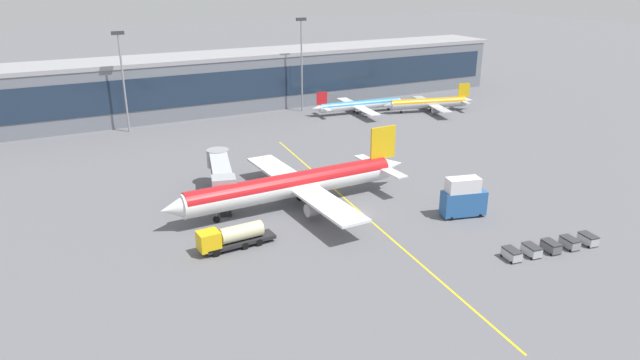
% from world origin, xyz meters
% --- Properties ---
extents(ground_plane, '(700.00, 700.00, 0.00)m').
position_xyz_m(ground_plane, '(0.00, 0.00, 0.00)').
color(ground_plane, slate).
extents(apron_lead_in_line, '(8.95, 79.56, 0.01)m').
position_xyz_m(apron_lead_in_line, '(0.79, 2.00, 0.00)').
color(apron_lead_in_line, yellow).
rests_on(apron_lead_in_line, ground_plane).
extents(terminal_building, '(154.62, 16.80, 15.01)m').
position_xyz_m(terminal_building, '(13.64, 78.29, 7.52)').
color(terminal_building, slate).
rests_on(terminal_building, ground_plane).
extents(main_airliner, '(42.65, 33.80, 11.00)m').
position_xyz_m(main_airliner, '(-7.58, 7.31, 3.66)').
color(main_airliner, white).
rests_on(main_airliner, ground_plane).
extents(jet_bridge, '(7.66, 17.62, 6.37)m').
position_xyz_m(jet_bridge, '(-16.64, 16.40, 4.66)').
color(jet_bridge, '#B2B7BC').
rests_on(jet_bridge, ground_plane).
extents(fuel_tanker, '(10.90, 3.06, 3.25)m').
position_xyz_m(fuel_tanker, '(-21.52, -2.20, 1.75)').
color(fuel_tanker, '#232326').
rests_on(fuel_tanker, ground_plane).
extents(catering_lift, '(7.21, 4.13, 6.30)m').
position_xyz_m(catering_lift, '(13.66, -8.44, 3.07)').
color(catering_lift, '#285B9E').
rests_on(catering_lift, ground_plane).
extents(baggage_cart_0, '(1.92, 2.83, 1.48)m').
position_xyz_m(baggage_cart_0, '(9.94, -22.38, 0.78)').
color(baggage_cart_0, '#B2B7BC').
rests_on(baggage_cart_0, ground_plane).
extents(baggage_cart_1, '(1.92, 2.83, 1.48)m').
position_xyz_m(baggage_cart_1, '(13.12, -22.80, 0.78)').
color(baggage_cart_1, '#B2B7BC').
rests_on(baggage_cart_1, ground_plane).
extents(baggage_cart_2, '(1.92, 2.83, 1.48)m').
position_xyz_m(baggage_cart_2, '(16.29, -23.22, 0.78)').
color(baggage_cart_2, '#595B60').
rests_on(baggage_cart_2, ground_plane).
extents(baggage_cart_3, '(1.92, 2.83, 1.48)m').
position_xyz_m(baggage_cart_3, '(19.46, -23.63, 0.78)').
color(baggage_cart_3, gray).
rests_on(baggage_cart_3, ground_plane).
extents(baggage_cart_4, '(1.92, 2.83, 1.48)m').
position_xyz_m(baggage_cart_4, '(22.63, -24.05, 0.78)').
color(baggage_cart_4, '#B2B7BC').
rests_on(baggage_cart_4, ground_plane).
extents(commuter_jet_far, '(27.23, 21.81, 6.47)m').
position_xyz_m(commuter_jet_far, '(35.17, 56.75, 2.19)').
color(commuter_jet_far, white).
rests_on(commuter_jet_far, ground_plane).
extents(commuter_jet_near, '(25.65, 20.46, 7.22)m').
position_xyz_m(commuter_jet_near, '(52.43, 49.56, 2.33)').
color(commuter_jet_near, '#B2B7BC').
rests_on(commuter_jet_near, ground_plane).
extents(apron_light_mast_1, '(2.80, 0.50, 24.39)m').
position_xyz_m(apron_light_mast_1, '(22.74, 66.33, 14.20)').
color(apron_light_mast_1, gray).
rests_on(apron_light_mast_1, ground_plane).
extents(apron_light_mast_2, '(2.80, 0.50, 23.09)m').
position_xyz_m(apron_light_mast_2, '(-22.74, 66.33, 13.53)').
color(apron_light_mast_2, gray).
rests_on(apron_light_mast_2, ground_plane).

